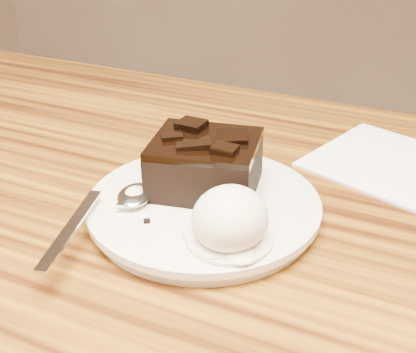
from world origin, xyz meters
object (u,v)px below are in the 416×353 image
at_px(spoon, 135,197).
at_px(napkin, 389,162).
at_px(brownie, 205,167).
at_px(ice_cream_scoop, 230,218).
at_px(plate, 204,208).

bearing_deg(spoon, napkin, 32.35).
bearing_deg(napkin, brownie, -132.78).
distance_m(brownie, ice_cream_scoop, 0.09).
bearing_deg(brownie, ice_cream_scoop, -52.11).
relative_size(brownie, spoon, 0.54).
distance_m(plate, brownie, 0.04).
bearing_deg(napkin, spoon, -133.03).
xyz_separation_m(plate, ice_cream_scoop, (0.05, -0.05, 0.03)).
xyz_separation_m(spoon, napkin, (0.21, 0.22, -0.02)).
xyz_separation_m(plate, brownie, (-0.01, 0.02, 0.03)).
distance_m(plate, napkin, 0.24).
height_order(plate, napkin, plate).
height_order(brownie, ice_cream_scoop, ice_cream_scoop).
xyz_separation_m(brownie, ice_cream_scoop, (0.06, -0.07, -0.00)).
distance_m(brownie, spoon, 0.08).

